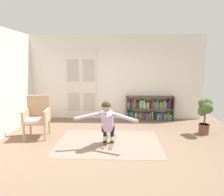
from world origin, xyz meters
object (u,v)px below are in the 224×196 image
bookshelf (149,109)px  person_skier (107,120)px  wicker_chair (37,116)px  skis_pair (109,141)px  potted_plant (205,112)px

bookshelf → person_skier: person_skier is taller
wicker_chair → skis_pair: wicker_chair is taller
potted_plant → person_skier: 2.78m
skis_pair → person_skier: person_skier is taller
potted_plant → skis_pair: size_ratio=1.17×
wicker_chair → person_skier: size_ratio=0.75×
wicker_chair → potted_plant: 4.55m
bookshelf → potted_plant: 1.93m
bookshelf → skis_pair: size_ratio=1.88×
skis_pair → potted_plant: bearing=14.3°
potted_plant → wicker_chair: bearing=-176.1°
bookshelf → wicker_chair: wicker_chair is taller
bookshelf → wicker_chair: (-3.23, -1.70, 0.21)m
bookshelf → person_skier: (-1.32, -2.28, 0.27)m
bookshelf → potted_plant: bearing=-46.7°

